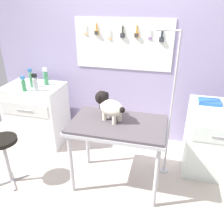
{
  "coord_description": "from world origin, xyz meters",
  "views": [
    {
      "loc": [
        0.62,
        -1.93,
        1.99
      ],
      "look_at": [
        0.09,
        0.14,
        0.93
      ],
      "focal_mm": 37.43,
      "sensor_mm": 36.0,
      "label": 1
    }
  ],
  "objects_px": {
    "grooming_table": "(118,130)",
    "pump_bottle_white": "(31,79)",
    "stool": "(4,148)",
    "grooming_arm": "(170,115)",
    "dog": "(109,106)",
    "counter_left": "(37,114)",
    "cabinet_right": "(215,140)"
  },
  "relations": [
    {
      "from": "grooming_table",
      "to": "grooming_arm",
      "type": "relative_size",
      "value": 0.6
    },
    {
      "from": "grooming_table",
      "to": "cabinet_right",
      "type": "bearing_deg",
      "value": 25.2
    },
    {
      "from": "grooming_table",
      "to": "pump_bottle_white",
      "type": "height_order",
      "value": "pump_bottle_white"
    },
    {
      "from": "grooming_arm",
      "to": "pump_bottle_white",
      "type": "relative_size",
      "value": 6.55
    },
    {
      "from": "counter_left",
      "to": "cabinet_right",
      "type": "xyz_separation_m",
      "value": [
        2.46,
        -0.12,
        0.01
      ]
    },
    {
      "from": "dog",
      "to": "pump_bottle_white",
      "type": "distance_m",
      "value": 1.34
    },
    {
      "from": "grooming_table",
      "to": "stool",
      "type": "distance_m",
      "value": 1.29
    },
    {
      "from": "stool",
      "to": "cabinet_right",
      "type": "bearing_deg",
      "value": 19.36
    },
    {
      "from": "grooming_arm",
      "to": "cabinet_right",
      "type": "xyz_separation_m",
      "value": [
        0.56,
        0.18,
        -0.35
      ]
    },
    {
      "from": "grooming_arm",
      "to": "pump_bottle_white",
      "type": "distance_m",
      "value": 1.89
    },
    {
      "from": "grooming_table",
      "to": "cabinet_right",
      "type": "relative_size",
      "value": 1.14
    },
    {
      "from": "grooming_table",
      "to": "dog",
      "type": "xyz_separation_m",
      "value": [
        -0.11,
        0.06,
        0.24
      ]
    },
    {
      "from": "stool",
      "to": "pump_bottle_white",
      "type": "distance_m",
      "value": 1.02
    },
    {
      "from": "grooming_table",
      "to": "stool",
      "type": "xyz_separation_m",
      "value": [
        -1.23,
        -0.3,
        -0.24
      ]
    },
    {
      "from": "grooming_arm",
      "to": "cabinet_right",
      "type": "relative_size",
      "value": 1.9
    },
    {
      "from": "grooming_arm",
      "to": "dog",
      "type": "distance_m",
      "value": 0.71
    },
    {
      "from": "grooming_table",
      "to": "grooming_arm",
      "type": "xyz_separation_m",
      "value": [
        0.52,
        0.34,
        0.08
      ]
    },
    {
      "from": "cabinet_right",
      "to": "counter_left",
      "type": "bearing_deg",
      "value": 177.26
    },
    {
      "from": "stool",
      "to": "grooming_table",
      "type": "bearing_deg",
      "value": 13.82
    },
    {
      "from": "grooming_arm",
      "to": "pump_bottle_white",
      "type": "height_order",
      "value": "grooming_arm"
    },
    {
      "from": "dog",
      "to": "stool",
      "type": "height_order",
      "value": "dog"
    },
    {
      "from": "counter_left",
      "to": "cabinet_right",
      "type": "distance_m",
      "value": 2.46
    },
    {
      "from": "stool",
      "to": "dog",
      "type": "bearing_deg",
      "value": 17.87
    },
    {
      "from": "grooming_arm",
      "to": "stool",
      "type": "height_order",
      "value": "grooming_arm"
    },
    {
      "from": "counter_left",
      "to": "pump_bottle_white",
      "type": "bearing_deg",
      "value": -64.28
    },
    {
      "from": "dog",
      "to": "grooming_table",
      "type": "bearing_deg",
      "value": -27.08
    },
    {
      "from": "grooming_arm",
      "to": "stool",
      "type": "relative_size",
      "value": 2.85
    },
    {
      "from": "counter_left",
      "to": "cabinet_right",
      "type": "bearing_deg",
      "value": -2.74
    },
    {
      "from": "cabinet_right",
      "to": "stool",
      "type": "xyz_separation_m",
      "value": [
        -2.32,
        -0.81,
        0.04
      ]
    },
    {
      "from": "grooming_arm",
      "to": "pump_bottle_white",
      "type": "bearing_deg",
      "value": 172.66
    },
    {
      "from": "grooming_table",
      "to": "counter_left",
      "type": "height_order",
      "value": "counter_left"
    },
    {
      "from": "grooming_arm",
      "to": "dog",
      "type": "bearing_deg",
      "value": -156.33
    }
  ]
}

